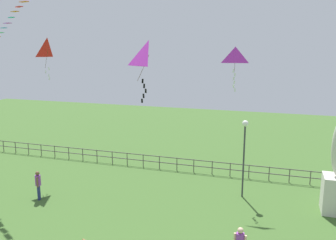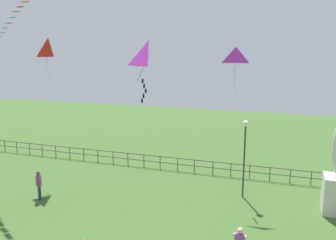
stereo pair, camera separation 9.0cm
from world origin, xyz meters
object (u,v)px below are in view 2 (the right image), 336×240
person_1 (39,183)px  kite_2 (236,57)px  kite_0 (149,56)px  lamppost (245,142)px  kite_1 (49,50)px

person_1 → kite_2: kite_2 is taller
person_1 → kite_0: size_ratio=0.64×
lamppost → kite_1: 13.70m
kite_1 → lamppost: bearing=1.2°
kite_0 → kite_1: (-8.84, 4.91, 0.24)m
lamppost → person_1: (-11.18, -4.03, -2.35)m
person_1 → kite_2: size_ratio=0.67×
lamppost → kite_0: (-3.84, -5.17, 4.93)m
kite_1 → kite_2: 11.93m
kite_1 → kite_2: (11.89, 0.90, -0.37)m
lamppost → person_1: bearing=-160.2°
person_1 → lamppost: bearing=19.8°
person_1 → kite_1: (-1.51, 3.77, 7.52)m
person_1 → kite_0: bearing=-8.8°
kite_0 → kite_2: 6.56m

